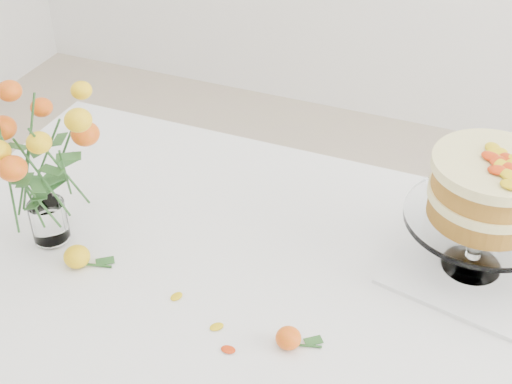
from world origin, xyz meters
The scene contains 9 objects.
table centered at (0.00, 0.00, 0.67)m, with size 1.43×0.93×0.76m.
napkin centered at (0.37, 0.18, 0.76)m, with size 0.28×0.28×0.01m, color white.
cake_stand centered at (0.37, 0.18, 0.94)m, with size 0.28×0.28×0.25m.
rose_vase centered at (-0.43, -0.05, 0.97)m, with size 0.25×0.25×0.37m.
loose_rose_near centered at (-0.34, -0.09, 0.78)m, with size 0.09×0.05×0.04m.
loose_rose_far centered at (0.11, -0.13, 0.77)m, with size 0.08×0.04×0.04m.
stray_petal_a centered at (-0.12, -0.10, 0.76)m, with size 0.03×0.02×0.00m, color #E1B90E.
stray_petal_b centered at (-0.02, -0.14, 0.76)m, with size 0.03×0.02×0.00m, color #E1B90E.
stray_petal_c centered at (0.02, -0.18, 0.76)m, with size 0.03×0.02×0.00m, color #E1B90E.
Camera 1 is at (0.37, -0.92, 1.69)m, focal length 50.00 mm.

